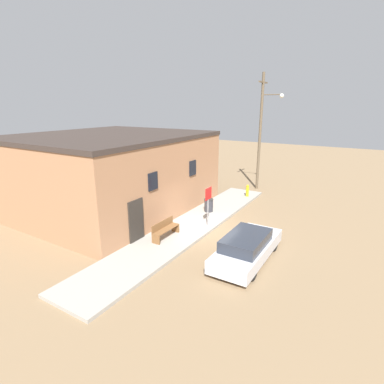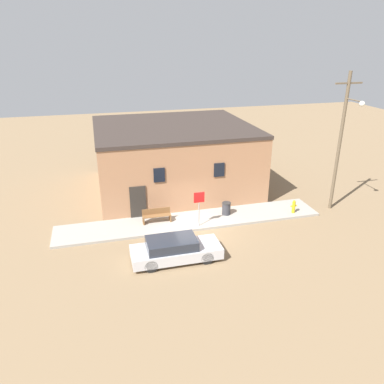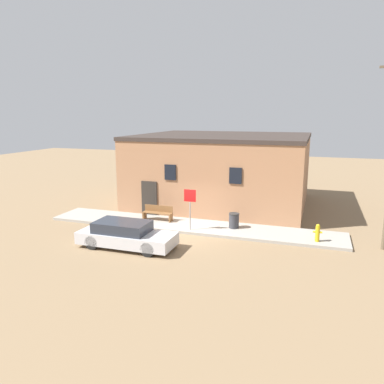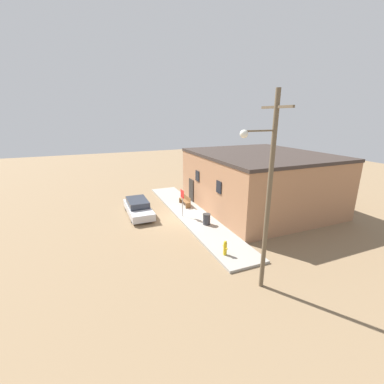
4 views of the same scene
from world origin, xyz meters
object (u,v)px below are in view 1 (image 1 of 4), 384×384
Objects in this scene: bench at (165,229)px; trash_bin at (209,205)px; stop_sign at (208,200)px; parked_car at (247,247)px; fire_hydrant at (247,190)px; utility_pole at (262,128)px.

bench reaches higher than trash_bin.
stop_sign is 3.88m from parked_car.
fire_hydrant is at bearing -11.65° from trash_bin.
bench is 0.20× the size of utility_pole.
stop_sign is (-6.38, -0.21, 1.08)m from fire_hydrant.
stop_sign is at bearing -178.15° from fire_hydrant.
trash_bin is 0.09× the size of utility_pole.
utility_pole reaches higher than fire_hydrant.
utility_pole is at bearing -3.71° from bench.
parked_car is at bearing -87.01° from bench.
bench is 2.14× the size of trash_bin.
stop_sign is at bearing 55.12° from parked_car.
stop_sign is 2.62m from trash_bin.
parked_car reaches higher than trash_bin.
trash_bin is at bearing 27.16° from stop_sign.
bench is (-8.73, 0.94, -0.01)m from fire_hydrant.
fire_hydrant is 5.15m from utility_pole.
utility_pole is at bearing 2.43° from stop_sign.
bench is 0.38× the size of parked_car.
stop_sign is 1.26× the size of bench.
trash_bin is 0.18× the size of parked_car.
trash_bin is at bearing -0.84° from bench.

